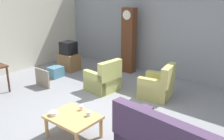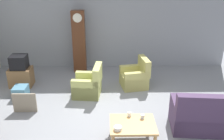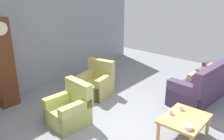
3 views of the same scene
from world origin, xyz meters
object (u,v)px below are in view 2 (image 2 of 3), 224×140
tv_crt (19,62)px  cup_white_porcelain (129,114)px  framed_picture_leaning (25,103)px  grandfather_clock (79,42)px  couch_floral (219,117)px  coffee_table_wood (133,126)px  armchair_olive_near (89,85)px  storage_box_blue (21,92)px  armchair_olive_far (135,77)px  tv_stand_cabinet (21,77)px  cup_blue_rimmed (143,116)px  bowl_white_stacked (118,128)px

tv_crt → cup_white_porcelain: 4.07m
framed_picture_leaning → grandfather_clock: bearing=66.7°
couch_floral → coffee_table_wood: (-2.00, -0.36, 0.04)m
coffee_table_wood → grandfather_clock: (-1.49, 3.94, 0.70)m
armchair_olive_near → storage_box_blue: size_ratio=2.12×
armchair_olive_far → tv_stand_cabinet: size_ratio=1.35×
cup_white_porcelain → cup_blue_rimmed: size_ratio=1.08×
tv_crt → storage_box_blue: bearing=-74.7°
armchair_olive_far → grandfather_clock: bearing=145.5°
framed_picture_leaning → cup_blue_rimmed: 3.08m
framed_picture_leaning → tv_crt: bearing=110.2°
cup_white_porcelain → armchair_olive_far: bearing=80.6°
armchair_olive_far → grandfather_clock: grandfather_clock is taller
couch_floral → armchair_olive_near: size_ratio=2.36×
tv_crt → framed_picture_leaning: (0.57, -1.56, -0.53)m
bowl_white_stacked → cup_white_porcelain: bearing=60.8°
framed_picture_leaning → tv_stand_cabinet: bearing=110.2°
armchair_olive_near → grandfather_clock: 2.01m
bowl_white_stacked → armchair_olive_near: bearing=107.7°
armchair_olive_far → bowl_white_stacked: armchair_olive_far is taller
coffee_table_wood → bowl_white_stacked: bowl_white_stacked is taller
armchair_olive_far → coffee_table_wood: (-0.34, -2.68, 0.09)m
armchair_olive_near → framed_picture_leaning: bearing=-150.5°
cup_white_porcelain → coffee_table_wood: bearing=-79.3°
tv_stand_cabinet → tv_crt: (0.00, 0.00, 0.50)m
couch_floral → armchair_olive_near: (-3.07, 1.78, -0.05)m
grandfather_clock → framed_picture_leaning: 3.05m
couch_floral → bowl_white_stacked: 2.39m
couch_floral → grandfather_clock: (-3.49, 3.58, 0.73)m
armchair_olive_near → tv_stand_cabinet: size_ratio=1.35×
tv_stand_cabinet → storage_box_blue: tv_stand_cabinet is taller
coffee_table_wood → cup_blue_rimmed: bearing=39.5°
tv_stand_cabinet → framed_picture_leaning: tv_stand_cabinet is taller
armchair_olive_far → storage_box_blue: bearing=-168.9°
tv_crt → armchair_olive_near: bearing=-17.1°
grandfather_clock → tv_crt: size_ratio=4.51×
coffee_table_wood → tv_stand_cabinet: (-3.23, 2.80, -0.10)m
couch_floral → armchair_olive_far: couch_floral is taller
coffee_table_wood → cup_blue_rimmed: size_ratio=10.44×
tv_crt → cup_white_porcelain: tv_crt is taller
framed_picture_leaning → couch_floral: bearing=-10.7°
tv_stand_cabinet → bowl_white_stacked: bearing=-46.0°
armchair_olive_near → framed_picture_leaning: (-1.58, -0.90, -0.04)m
armchair_olive_near → cup_white_porcelain: (1.02, -1.86, 0.20)m
couch_floral → grandfather_clock: grandfather_clock is taller
framed_picture_leaning → bowl_white_stacked: 2.76m
armchair_olive_near → grandfather_clock: size_ratio=0.43×
cup_white_porcelain → armchair_olive_near: bearing=118.7°
tv_crt → framed_picture_leaning: bearing=-69.8°
storage_box_blue → cup_blue_rimmed: (3.24, -1.83, 0.33)m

